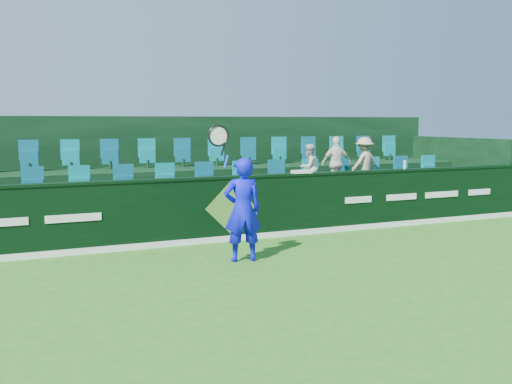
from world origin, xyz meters
name	(u,v)px	position (x,y,z in m)	size (l,w,h in m)	color
ground	(327,293)	(0.00, 0.00, 0.00)	(60.00, 60.00, 0.00)	#2B6C19
sponsor_hoarding	(229,208)	(0.00, 4.00, 0.67)	(16.00, 0.25, 1.35)	black
stand_tier_front	(212,214)	(0.00, 5.10, 0.40)	(16.00, 2.00, 0.80)	black
stand_tier_back	(188,193)	(0.00, 7.00, 0.65)	(16.00, 1.80, 1.30)	black
stand_rear	(182,170)	(0.00, 7.44, 1.22)	(16.00, 4.10, 2.60)	black
seat_row_front	(206,181)	(0.00, 5.50, 1.10)	(13.50, 0.50, 0.60)	#08828D
seat_row_back	(184,155)	(0.00, 7.30, 1.60)	(13.50, 0.50, 0.60)	#08828D
tennis_player	(242,209)	(-0.40, 2.25, 0.93)	(1.08, 0.54, 2.46)	#0E11F2
spectator_left	(309,167)	(2.49, 5.12, 1.36)	(0.55, 0.43, 1.13)	beige
spectator_middle	(336,163)	(3.25, 5.12, 1.45)	(0.76, 0.32, 1.29)	white
spectator_right	(364,163)	(4.07, 5.12, 1.44)	(0.82, 0.47, 1.27)	tan
towel	(302,172)	(1.69, 4.00, 1.38)	(0.40, 0.26, 0.06)	silver
drinks_bottle	(405,165)	(4.45, 4.00, 1.45)	(0.07, 0.07, 0.21)	silver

